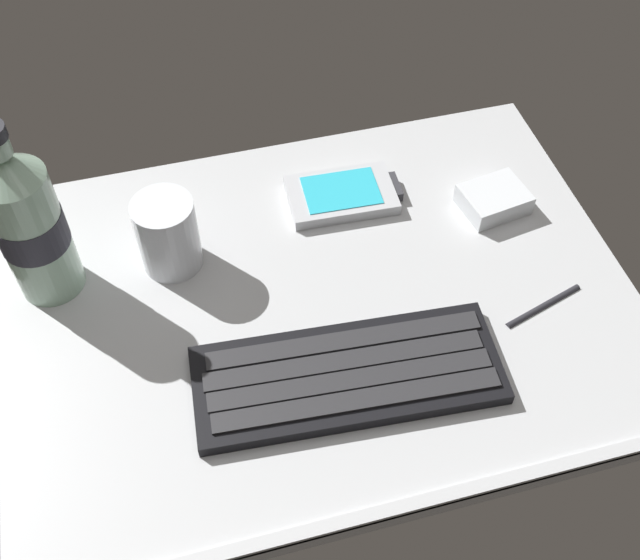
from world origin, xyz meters
TOP-DOWN VIEW (x-y plane):
  - ground_plane at (0.00, -0.23)cm, footprint 64.00×48.00cm
  - keyboard at (0.40, -9.99)cm, footprint 29.73×13.10cm
  - handheld_device at (6.13, 13.11)cm, footprint 13.05×8.15cm
  - juice_cup at (-13.83, 8.87)cm, footprint 6.40×6.40cm
  - water_bottle at (-26.32, 9.20)cm, footprint 6.73×6.73cm
  - charger_block at (22.16, 7.56)cm, footprint 7.81×6.66cm
  - stylus_pen at (21.72, -6.89)cm, footprint 9.29×3.44cm

SIDE VIEW (x-z plane):
  - ground_plane at x=0.00cm, z-range -2.39..0.41cm
  - stylus_pen at x=21.72cm, z-range 0.00..0.70cm
  - handheld_device at x=6.13cm, z-range -0.02..1.48cm
  - keyboard at x=0.40cm, z-range -0.04..1.66cm
  - charger_block at x=22.16cm, z-range 0.00..2.40cm
  - juice_cup at x=-13.83cm, z-range -0.34..8.16cm
  - water_bottle at x=-26.32cm, z-range -1.39..19.41cm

